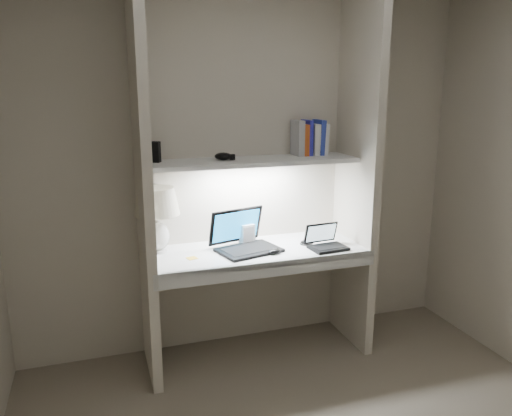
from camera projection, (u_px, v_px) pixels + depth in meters
name	position (u px, v px, depth m)	size (l,w,h in m)	color
back_wall	(245.00, 172.00, 3.50)	(3.20, 0.01, 2.50)	beige
alcove_panel_left	(143.00, 185.00, 3.02)	(0.06, 0.55, 2.50)	beige
alcove_panel_right	(357.00, 173.00, 3.46)	(0.06, 0.55, 2.50)	beige
desk	(258.00, 252.00, 3.36)	(1.40, 0.55, 0.04)	white
desk_apron	(271.00, 269.00, 3.13)	(1.46, 0.03, 0.10)	silver
shelf	(253.00, 161.00, 3.31)	(1.40, 0.36, 0.03)	silver
strip_light	(253.00, 165.00, 3.31)	(0.60, 0.04, 0.01)	white
table_lamp	(157.00, 209.00, 3.22)	(0.30, 0.30, 0.43)	white
laptop_main	(244.00, 241.00, 3.34)	(0.47, 0.43, 0.26)	black
laptop_netbook	(326.00, 242.00, 3.37)	(0.26, 0.23, 0.16)	black
speaker	(247.00, 234.00, 3.47)	(0.10, 0.07, 0.14)	silver
mouse	(274.00, 251.00, 3.25)	(0.09, 0.06, 0.03)	black
cable_coil	(307.00, 242.00, 3.48)	(0.09, 0.09, 0.01)	black
sticky_note	(192.00, 258.00, 3.17)	(0.06, 0.06, 0.00)	gold
book_row	(309.00, 138.00, 3.49)	(0.23, 0.16, 0.24)	white
shelf_box	(154.00, 152.00, 3.15)	(0.08, 0.05, 0.13)	black
shelf_gadget	(223.00, 156.00, 3.25)	(0.11, 0.08, 0.05)	black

